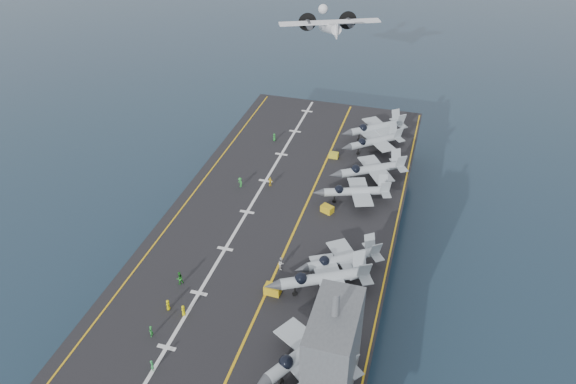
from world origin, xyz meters
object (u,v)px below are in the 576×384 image
(island_superstructure, at_px, (333,344))
(fighter_jet_0, at_px, (311,383))
(tow_cart_a, at_px, (273,289))
(transport_plane, at_px, (330,28))

(island_superstructure, distance_m, fighter_jet_0, 5.77)
(fighter_jet_0, distance_m, tow_cart_a, 17.44)
(island_superstructure, height_order, fighter_jet_0, island_superstructure)
(island_superstructure, relative_size, tow_cart_a, 6.43)
(tow_cart_a, xyz_separation_m, transport_plane, (-10.49, 80.65, 10.83))
(island_superstructure, bearing_deg, fighter_jet_0, -136.84)
(fighter_jet_0, height_order, tow_cart_a, fighter_jet_0)
(island_superstructure, bearing_deg, transport_plane, 103.00)
(island_superstructure, height_order, tow_cart_a, island_superstructure)
(fighter_jet_0, relative_size, tow_cart_a, 7.00)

